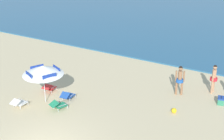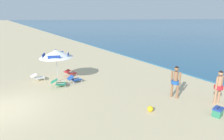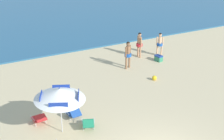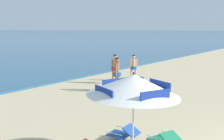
{
  "view_description": "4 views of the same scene",
  "coord_description": "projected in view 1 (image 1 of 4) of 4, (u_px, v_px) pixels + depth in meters",
  "views": [
    {
      "loc": [
        8.49,
        -8.08,
        8.28
      ],
      "look_at": [
        -0.38,
        6.33,
        1.5
      ],
      "focal_mm": 50.71,
      "sensor_mm": 36.0,
      "label": 1
    },
    {
      "loc": [
        9.61,
        0.49,
        4.26
      ],
      "look_at": [
        0.66,
        5.67,
        1.37
      ],
      "focal_mm": 30.01,
      "sensor_mm": 36.0,
      "label": 2
    },
    {
      "loc": [
        -6.61,
        -8.94,
        8.88
      ],
      "look_at": [
        0.79,
        5.97,
        1.26
      ],
      "focal_mm": 54.21,
      "sensor_mm": 36.0,
      "label": 3
    },
    {
      "loc": [
        -8.37,
        0.01,
        3.26
      ],
      "look_at": [
        1.56,
        7.47,
        1.38
      ],
      "focal_mm": 44.19,
      "sensor_mm": 36.0,
      "label": 4
    }
  ],
  "objects": [
    {
      "name": "beach_umbrella_striped_main",
      "position": [
        43.0,
        70.0,
        17.03
      ],
      "size": [
        3.14,
        3.15,
        2.25
      ],
      "color": "silver",
      "rests_on": "ground"
    },
    {
      "name": "lounge_chair_spare_folded",
      "position": [
        58.0,
        105.0,
        16.88
      ],
      "size": [
        0.8,
        1.01,
        0.52
      ],
      "color": "#1E7F56",
      "rests_on": "ground"
    },
    {
      "name": "person_wading_in",
      "position": [
        214.0,
        77.0,
        18.53
      ],
      "size": [
        0.43,
        0.52,
        1.75
      ],
      "color": "tan",
      "rests_on": "ground"
    },
    {
      "name": "beach_ball",
      "position": [
        174.0,
        111.0,
        16.56
      ],
      "size": [
        0.28,
        0.28,
        0.28
      ],
      "primitive_type": "sphere",
      "color": "yellow",
      "rests_on": "ground"
    },
    {
      "name": "lounge_chair_beside_umbrella",
      "position": [
        49.0,
        87.0,
        18.9
      ],
      "size": [
        0.65,
        0.93,
        0.5
      ],
      "color": "red",
      "rests_on": "ground"
    },
    {
      "name": "lounge_chair_under_umbrella",
      "position": [
        68.0,
        95.0,
        17.93
      ],
      "size": [
        0.63,
        0.94,
        0.53
      ],
      "color": "#1E4799",
      "rests_on": "ground"
    },
    {
      "name": "lounge_chair_facing_sea",
      "position": [
        19.0,
        103.0,
        17.09
      ],
      "size": [
        0.6,
        0.89,
        0.51
      ],
      "color": "white",
      "rests_on": "ground"
    },
    {
      "name": "cooler_box",
      "position": [
        221.0,
        101.0,
        17.48
      ],
      "size": [
        0.45,
        0.56,
        0.43
      ],
      "color": "#2D7F5B",
      "rests_on": "ground"
    },
    {
      "name": "person_standing_beside",
      "position": [
        180.0,
        78.0,
        18.26
      ],
      "size": [
        0.5,
        0.44,
        1.79
      ],
      "color": "#8C6042",
      "rests_on": "ground"
    }
  ]
}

